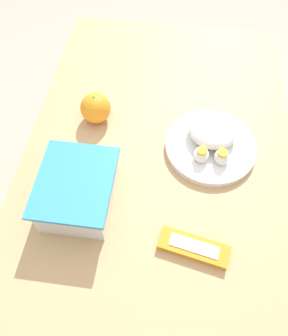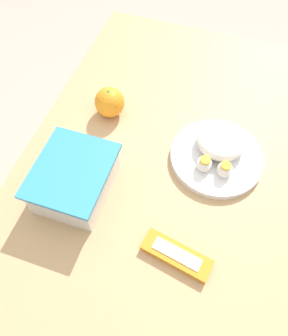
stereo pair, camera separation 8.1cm
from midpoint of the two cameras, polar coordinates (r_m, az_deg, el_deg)
The scene contains 6 objects.
ground_plane at distance 1.54m, azimuth 3.49°, elevation -13.31°, with size 10.00×10.00×0.00m, color #B2A899.
table at distance 0.96m, azimuth 5.46°, elevation -0.96°, with size 1.11×0.71×0.74m.
food_container at distance 0.79m, azimuth -9.10°, elevation -2.44°, with size 0.20×0.17×0.10m.
orange_fruit at distance 0.93m, azimuth -3.51°, elevation 11.17°, with size 0.08×0.08×0.08m.
rice_plate at distance 0.88m, azimuth 15.41°, elevation 2.69°, with size 0.24×0.24×0.07m.
candy_bar at distance 0.75m, azimuth 8.90°, elevation -15.03°, with size 0.08×0.16×0.02m.
Camera 2 is at (-0.49, -0.11, 1.46)m, focal length 35.00 mm.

